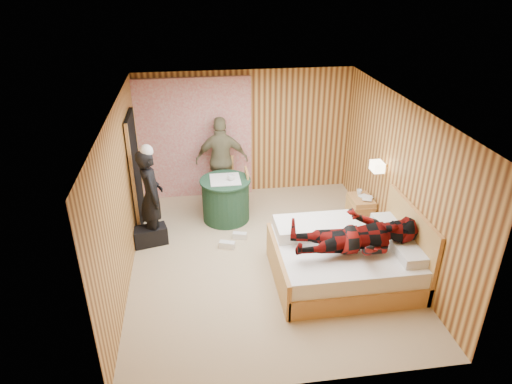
{
  "coord_description": "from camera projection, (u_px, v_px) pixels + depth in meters",
  "views": [
    {
      "loc": [
        -1.0,
        -6.04,
        4.27
      ],
      "look_at": [
        -0.1,
        0.3,
        1.05
      ],
      "focal_mm": 32.0,
      "sensor_mm": 36.0,
      "label": 1
    }
  ],
  "objects": [
    {
      "name": "cup_nightstand",
      "position": [
        359.0,
        192.0,
        8.23
      ],
      "size": [
        0.12,
        0.12,
        0.09
      ],
      "primitive_type": "imported",
      "rotation": [
        0.0,
        0.0,
        0.22
      ],
      "color": "silver",
      "rests_on": "nightstand"
    },
    {
      "name": "chair_near",
      "position": [
        241.0,
        189.0,
        8.43
      ],
      "size": [
        0.41,
        0.41,
        0.9
      ],
      "rotation": [
        0.0,
        0.0,
        -1.58
      ],
      "color": "tan",
      "rests_on": "floor"
    },
    {
      "name": "cup_table",
      "position": [
        231.0,
        177.0,
        8.09
      ],
      "size": [
        0.13,
        0.13,
        0.1
      ],
      "primitive_type": "imported",
      "rotation": [
        0.0,
        0.0,
        0.03
      ],
      "color": "silver",
      "rests_on": "round_table"
    },
    {
      "name": "sneaker_left",
      "position": [
        240.0,
        236.0,
        7.88
      ],
      "size": [
        0.26,
        0.16,
        0.11
      ],
      "primitive_type": "cube",
      "rotation": [
        0.0,
        0.0,
        -0.28
      ],
      "color": "silver",
      "rests_on": "floor"
    },
    {
      "name": "woman_standing",
      "position": [
        151.0,
        196.0,
        7.51
      ],
      "size": [
        0.51,
        0.67,
        1.66
      ],
      "primitive_type": "imported",
      "rotation": [
        0.0,
        0.0,
        1.77
      ],
      "color": "black",
      "rests_on": "floor"
    },
    {
      "name": "wall_left",
      "position": [
        122.0,
        198.0,
        6.56
      ],
      "size": [
        0.02,
        5.0,
        2.5
      ],
      "primitive_type": "cube",
      "color": "tan",
      "rests_on": "floor"
    },
    {
      "name": "chair_far",
      "position": [
        223.0,
        176.0,
        8.91
      ],
      "size": [
        0.46,
        0.46,
        0.93
      ],
      "rotation": [
        0.0,
        0.0,
        -0.11
      ],
      "color": "tan",
      "rests_on": "floor"
    },
    {
      "name": "floor",
      "position": [
        265.0,
        258.0,
        7.38
      ],
      "size": [
        4.2,
        5.0,
        0.01
      ],
      "primitive_type": "cube",
      "color": "tan",
      "rests_on": "ground"
    },
    {
      "name": "bed",
      "position": [
        346.0,
        259.0,
        6.8
      ],
      "size": [
        2.08,
        1.64,
        1.12
      ],
      "color": "tan",
      "rests_on": "floor"
    },
    {
      "name": "wall_lamp",
      "position": [
        377.0,
        166.0,
        7.44
      ],
      "size": [
        0.26,
        0.24,
        0.16
      ],
      "color": "gold",
      "rests_on": "wall_right"
    },
    {
      "name": "man_at_table",
      "position": [
        222.0,
        160.0,
        8.81
      ],
      "size": [
        1.03,
        0.48,
        1.72
      ],
      "primitive_type": "imported",
      "rotation": [
        0.0,
        0.0,
        3.08
      ],
      "color": "#756F4E",
      "rests_on": "floor"
    },
    {
      "name": "man_on_bed",
      "position": [
        358.0,
        228.0,
        6.3
      ],
      "size": [
        0.86,
        0.67,
        1.77
      ],
      "primitive_type": "imported",
      "rotation": [
        0.0,
        1.57,
        0.0
      ],
      "color": "#660C09",
      "rests_on": "bed"
    },
    {
      "name": "book_lower",
      "position": [
        362.0,
        198.0,
        8.09
      ],
      "size": [
        0.26,
        0.28,
        0.02
      ],
      "primitive_type": "imported",
      "rotation": [
        0.0,
        0.0,
        0.53
      ],
      "color": "silver",
      "rests_on": "nightstand"
    },
    {
      "name": "nightstand",
      "position": [
        360.0,
        210.0,
        8.25
      ],
      "size": [
        0.4,
        0.54,
        0.52
      ],
      "color": "tan",
      "rests_on": "floor"
    },
    {
      "name": "wall_back",
      "position": [
        246.0,
        133.0,
        9.03
      ],
      "size": [
        4.2,
        0.02,
        2.5
      ],
      "primitive_type": "cube",
      "color": "tan",
      "rests_on": "floor"
    },
    {
      "name": "doorway",
      "position": [
        135.0,
        172.0,
        7.9
      ],
      "size": [
        0.06,
        0.9,
        2.05
      ],
      "primitive_type": "cube",
      "color": "black",
      "rests_on": "floor"
    },
    {
      "name": "round_table",
      "position": [
        226.0,
        199.0,
        8.33
      ],
      "size": [
        0.92,
        0.92,
        0.81
      ],
      "color": "#214731",
      "rests_on": "floor"
    },
    {
      "name": "sneaker_right",
      "position": [
        227.0,
        245.0,
        7.61
      ],
      "size": [
        0.28,
        0.19,
        0.12
      ],
      "primitive_type": "cube",
      "rotation": [
        0.0,
        0.0,
        -0.35
      ],
      "color": "silver",
      "rests_on": "floor"
    },
    {
      "name": "curtain",
      "position": [
        195.0,
        139.0,
        8.87
      ],
      "size": [
        2.2,
        0.08,
        2.4
      ],
      "primitive_type": "cube",
      "color": "beige",
      "rests_on": "floor"
    },
    {
      "name": "ceiling",
      "position": [
        266.0,
        107.0,
        6.26
      ],
      "size": [
        4.2,
        5.0,
        0.01
      ],
      "primitive_type": "cube",
      "color": "silver",
      "rests_on": "wall_back"
    },
    {
      "name": "book_upper",
      "position": [
        363.0,
        197.0,
        8.08
      ],
      "size": [
        0.24,
        0.27,
        0.02
      ],
      "primitive_type": "imported",
      "rotation": [
        0.0,
        0.0,
        -0.43
      ],
      "color": "silver",
      "rests_on": "nightstand"
    },
    {
      "name": "wall_right",
      "position": [
        399.0,
        180.0,
        7.09
      ],
      "size": [
        0.02,
        5.0,
        2.5
      ],
      "primitive_type": "cube",
      "color": "tan",
      "rests_on": "floor"
    },
    {
      "name": "duffel_bag",
      "position": [
        150.0,
        235.0,
        7.69
      ],
      "size": [
        0.6,
        0.41,
        0.31
      ],
      "primitive_type": "cube",
      "rotation": [
        0.0,
        0.0,
        0.23
      ],
      "color": "black",
      "rests_on": "floor"
    }
  ]
}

